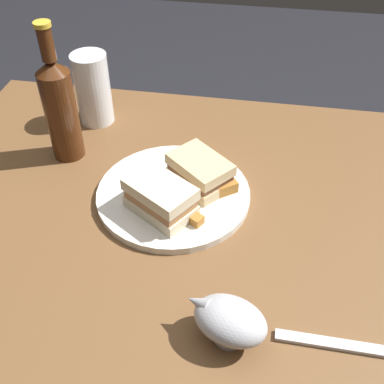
% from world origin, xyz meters
% --- Properties ---
extents(dining_table, '(1.14, 0.78, 0.74)m').
position_xyz_m(dining_table, '(0.00, 0.00, 0.37)').
color(dining_table, brown).
rests_on(dining_table, ground).
extents(plate, '(0.28, 0.28, 0.01)m').
position_xyz_m(plate, '(-0.07, 0.03, 0.75)').
color(plate, silver).
rests_on(plate, dining_table).
extents(sandwich_half_left, '(0.14, 0.13, 0.06)m').
position_xyz_m(sandwich_half_left, '(-0.08, -0.03, 0.79)').
color(sandwich_half_left, beige).
rests_on(sandwich_half_left, plate).
extents(sandwich_half_right, '(0.13, 0.13, 0.05)m').
position_xyz_m(sandwich_half_right, '(-0.03, 0.06, 0.78)').
color(sandwich_half_right, '#CCB284').
rests_on(sandwich_half_right, plate).
extents(potato_wedge_front, '(0.05, 0.04, 0.01)m').
position_xyz_m(potato_wedge_front, '(-0.06, -0.00, 0.76)').
color(potato_wedge_front, '#AD702D').
rests_on(potato_wedge_front, plate).
extents(potato_wedge_middle, '(0.04, 0.05, 0.01)m').
position_xyz_m(potato_wedge_middle, '(-0.04, -0.00, 0.76)').
color(potato_wedge_middle, gold).
rests_on(potato_wedge_middle, plate).
extents(potato_wedge_back, '(0.04, 0.04, 0.02)m').
position_xyz_m(potato_wedge_back, '(-0.06, -0.02, 0.77)').
color(potato_wedge_back, '#B77F33').
rests_on(potato_wedge_back, plate).
extents(potato_wedge_left_edge, '(0.04, 0.04, 0.02)m').
position_xyz_m(potato_wedge_left_edge, '(0.02, 0.04, 0.77)').
color(potato_wedge_left_edge, '#AD702D').
rests_on(potato_wedge_left_edge, plate).
extents(potato_wedge_right_edge, '(0.05, 0.05, 0.02)m').
position_xyz_m(potato_wedge_right_edge, '(-0.03, 0.02, 0.77)').
color(potato_wedge_right_edge, '#AD702D').
rests_on(potato_wedge_right_edge, plate).
extents(potato_wedge_stray, '(0.05, 0.04, 0.02)m').
position_xyz_m(potato_wedge_stray, '(-0.03, -0.04, 0.76)').
color(potato_wedge_stray, '#AD702D').
rests_on(potato_wedge_stray, plate).
extents(pint_glass, '(0.08, 0.08, 0.16)m').
position_xyz_m(pint_glass, '(-0.29, 0.25, 0.81)').
color(pint_glass, white).
rests_on(pint_glass, dining_table).
extents(gravy_boat, '(0.12, 0.10, 0.07)m').
position_xyz_m(gravy_boat, '(0.06, -0.24, 0.78)').
color(gravy_boat, '#B7B7BC').
rests_on(gravy_boat, dining_table).
extents(cider_bottle, '(0.06, 0.06, 0.27)m').
position_xyz_m(cider_bottle, '(-0.31, 0.12, 0.85)').
color(cider_bottle, '#47230F').
rests_on(cider_bottle, dining_table).
extents(fork, '(0.18, 0.02, 0.01)m').
position_xyz_m(fork, '(0.21, -0.23, 0.75)').
color(fork, silver).
rests_on(fork, dining_table).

